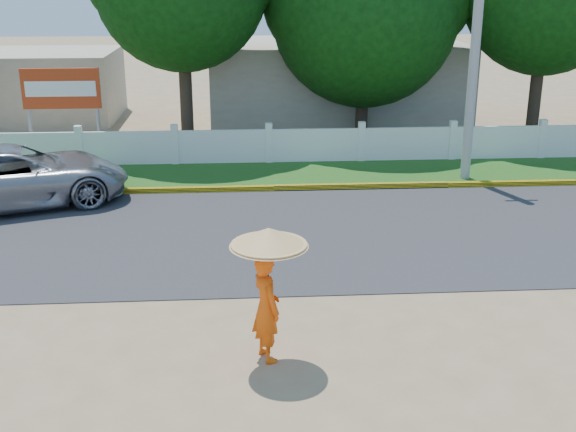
{
  "coord_description": "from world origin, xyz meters",
  "views": [
    {
      "loc": [
        -0.9,
        -11.48,
        5.9
      ],
      "look_at": [
        0.0,
        2.0,
        1.3
      ],
      "focal_mm": 45.0,
      "sensor_mm": 36.0,
      "label": 1
    }
  ],
  "objects_px": {
    "utility_pole": "(475,51)",
    "billboard": "(61,94)",
    "monk_with_parasol": "(267,275)",
    "vehicle": "(14,176)"
  },
  "relations": [
    {
      "from": "utility_pole",
      "to": "billboard",
      "type": "bearing_deg",
      "value": 164.85
    },
    {
      "from": "monk_with_parasol",
      "to": "billboard",
      "type": "distance_m",
      "value": 14.87
    },
    {
      "from": "vehicle",
      "to": "billboard",
      "type": "bearing_deg",
      "value": -23.28
    },
    {
      "from": "billboard",
      "to": "vehicle",
      "type": "bearing_deg",
      "value": -92.03
    },
    {
      "from": "monk_with_parasol",
      "to": "utility_pole",
      "type": "bearing_deg",
      "value": 58.19
    },
    {
      "from": "vehicle",
      "to": "monk_with_parasol",
      "type": "height_order",
      "value": "monk_with_parasol"
    },
    {
      "from": "utility_pole",
      "to": "billboard",
      "type": "xyz_separation_m",
      "value": [
        -12.43,
        3.37,
        -1.6
      ]
    },
    {
      "from": "vehicle",
      "to": "billboard",
      "type": "height_order",
      "value": "billboard"
    },
    {
      "from": "vehicle",
      "to": "monk_with_parasol",
      "type": "bearing_deg",
      "value": -164.29
    },
    {
      "from": "monk_with_parasol",
      "to": "billboard",
      "type": "bearing_deg",
      "value": 114.36
    }
  ]
}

